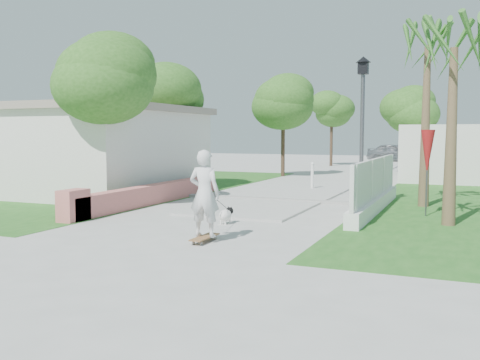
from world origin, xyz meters
The scene contains 21 objects.
ground centered at (0.00, 0.00, 0.00)m, with size 90.00×90.00×0.00m, color #B7B7B2.
path_strip centered at (0.00, 20.00, 0.03)m, with size 3.20×36.00×0.06m, color #B7B7B2.
curb centered at (0.00, 6.00, 0.05)m, with size 6.50×0.25×0.10m, color #999993.
grass_left centered at (-7.00, 8.00, 0.01)m, with size 8.00×20.00×0.01m, color #225A1C.
pink_wall centered at (-3.30, 3.55, 0.31)m, with size 0.45×8.20×0.80m.
house_left centered at (-8.00, 6.00, 1.64)m, with size 8.40×7.40×3.23m.
lattice_fence centered at (3.40, 5.00, 0.54)m, with size 0.35×7.00×1.50m.
building_right centered at (6.00, 18.00, 1.30)m, with size 6.00×8.00×2.60m, color silver.
street_lamp centered at (2.90, 5.50, 2.43)m, with size 0.44×0.44×4.44m.
bollard centered at (0.20, 10.00, 0.58)m, with size 0.14×0.14×1.09m.
patio_umbrella centered at (4.80, 4.50, 1.69)m, with size 0.36×0.36×2.30m.
tree_left_near centered at (-4.48, 2.98, 3.82)m, with size 3.60×3.60×5.28m.
tree_left_mid centered at (-5.48, 8.48, 3.50)m, with size 3.20×3.20×4.85m.
tree_path_left centered at (-2.98, 15.98, 3.82)m, with size 3.40×3.40×5.23m.
tree_path_right centered at (3.22, 19.98, 3.49)m, with size 3.00×3.00×4.79m.
tree_path_far centered at (-2.78, 25.98, 3.82)m, with size 3.20×3.20×5.17m.
palm_far centered at (4.60, 6.50, 4.48)m, with size 1.80×1.80×5.30m.
palm_near centered at (5.40, 3.20, 3.95)m, with size 1.80×1.80×4.70m.
skateboarder centered at (0.69, -0.19, 0.87)m, with size 0.84×2.82×1.87m.
dog centered at (0.38, 1.35, 0.22)m, with size 0.32×0.60×0.41m.
parked_car centered at (0.67, 32.98, 0.73)m, with size 1.73×4.31×1.47m, color #969A9D.
Camera 1 is at (5.71, -10.42, 2.18)m, focal length 40.00 mm.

